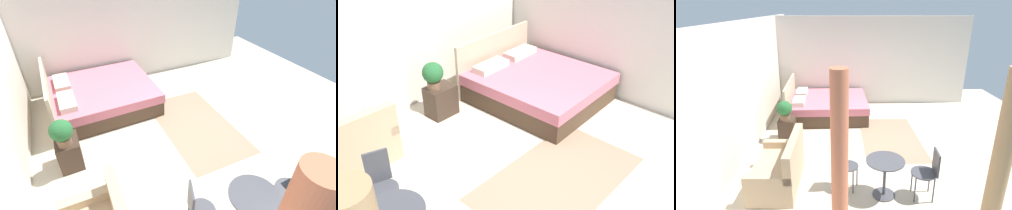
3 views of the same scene
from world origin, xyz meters
TOP-DOWN VIEW (x-y plane):
  - ground_plane at (0.00, 0.00)m, footprint 9.07×9.22m
  - wall_right at (3.03, 0.00)m, footprint 0.12×6.22m
  - area_rug at (0.29, -0.17)m, footprint 2.45×1.41m
  - bed at (1.86, 1.49)m, footprint 2.08×2.32m
  - nightstand at (0.29, 2.38)m, footprint 0.50×0.38m
  - potted_plant at (0.19, 2.39)m, footprint 0.36×0.36m
  - balcony_table at (-1.93, 0.34)m, footprint 0.65×0.65m
  - cafe_chair_near_window at (-1.69, 1.02)m, footprint 0.46×0.46m
  - cafe_chair_near_couch at (-1.99, -0.40)m, footprint 0.47×0.47m

SIDE VIEW (x-z plane):
  - ground_plane at x=0.00m, z-range -0.02..0.00m
  - area_rug at x=0.29m, z-range 0.00..0.01m
  - nightstand at x=0.29m, z-range 0.00..0.55m
  - bed at x=1.86m, z-range -0.24..0.84m
  - balcony_table at x=-1.93m, z-range 0.14..0.83m
  - cafe_chair_near_couch at x=-1.99m, z-range 0.10..0.99m
  - cafe_chair_near_window at x=-1.69m, z-range 0.09..1.00m
  - potted_plant at x=0.19m, z-range 0.58..1.06m
  - wall_right at x=3.03m, z-range 0.00..2.85m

